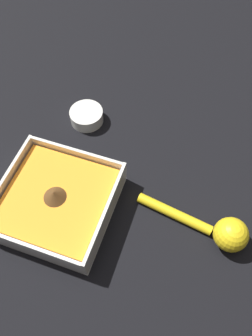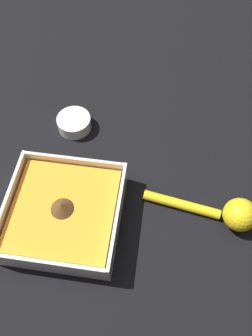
% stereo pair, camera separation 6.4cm
% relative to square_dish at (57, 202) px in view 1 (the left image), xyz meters
% --- Properties ---
extents(ground_plane, '(4.00, 4.00, 0.00)m').
position_rel_square_dish_xyz_m(ground_plane, '(0.00, -0.03, -0.02)').
color(ground_plane, black).
extents(square_dish, '(0.20, 0.20, 0.06)m').
position_rel_square_dish_xyz_m(square_dish, '(0.00, 0.00, 0.00)').
color(square_dish, silver).
rests_on(square_dish, ground_plane).
extents(spice_bowl, '(0.07, 0.07, 0.03)m').
position_rel_square_dish_xyz_m(spice_bowl, '(0.22, 0.03, -0.01)').
color(spice_bowl, silver).
rests_on(spice_bowl, ground_plane).
extents(lemon_squeezer, '(0.07, 0.21, 0.06)m').
position_rel_square_dish_xyz_m(lemon_squeezer, '(0.04, -0.30, 0.00)').
color(lemon_squeezer, yellow).
rests_on(lemon_squeezer, ground_plane).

